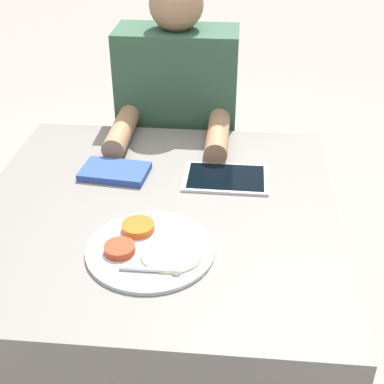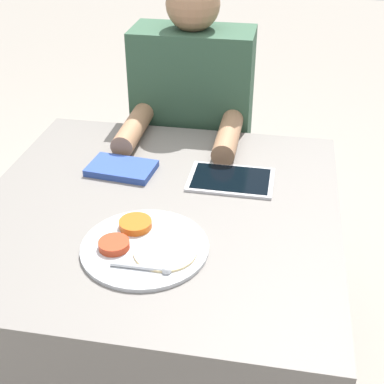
# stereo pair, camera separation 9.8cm
# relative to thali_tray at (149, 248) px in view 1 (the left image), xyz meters

# --- Properties ---
(dining_table) EXTENTS (0.95, 0.95, 0.72)m
(dining_table) POSITION_rel_thali_tray_xyz_m (-0.01, 0.18, -0.37)
(dining_table) COLOR slate
(dining_table) RESTS_ON ground_plane
(thali_tray) EXTENTS (0.30, 0.30, 0.03)m
(thali_tray) POSITION_rel_thali_tray_xyz_m (0.00, 0.00, 0.00)
(thali_tray) COLOR #B7BABF
(thali_tray) RESTS_ON dining_table
(red_notebook) EXTENTS (0.20, 0.14, 0.02)m
(red_notebook) POSITION_rel_thali_tray_xyz_m (-0.15, 0.34, 0.00)
(red_notebook) COLOR silver
(red_notebook) RESTS_ON dining_table
(tablet_device) EXTENTS (0.24, 0.16, 0.01)m
(tablet_device) POSITION_rel_thali_tray_xyz_m (0.16, 0.34, -0.00)
(tablet_device) COLOR #B7B7BC
(tablet_device) RESTS_ON dining_table
(person_diner) EXTENTS (0.41, 0.48, 1.19)m
(person_diner) POSITION_rel_thali_tray_xyz_m (-0.02, 0.78, -0.18)
(person_diner) COLOR black
(person_diner) RESTS_ON ground_plane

